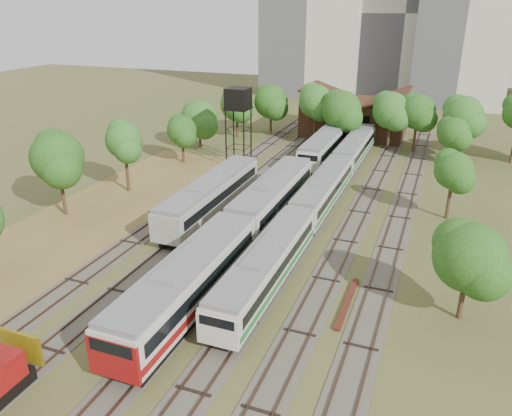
% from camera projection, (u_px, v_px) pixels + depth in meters
% --- Properties ---
extents(ground, '(240.00, 240.00, 0.00)m').
position_uv_depth(ground, '(195.00, 341.00, 31.92)').
color(ground, '#475123').
rests_on(ground, ground).
extents(dry_grass_patch, '(14.00, 60.00, 0.04)m').
position_uv_depth(dry_grass_patch, '(59.00, 243.00, 44.82)').
color(dry_grass_patch, brown).
rests_on(dry_grass_patch, ground).
extents(tracks, '(24.60, 80.00, 0.19)m').
position_uv_depth(tracks, '(298.00, 203.00, 53.68)').
color(tracks, '#4C473D').
rests_on(tracks, ground).
extents(railcar_red_set, '(3.27, 34.58, 4.06)m').
position_uv_depth(railcar_red_set, '(238.00, 233.00, 41.79)').
color(railcar_red_set, black).
rests_on(railcar_red_set, ground).
extents(railcar_green_set, '(2.77, 52.08, 3.42)m').
position_uv_depth(railcar_green_set, '(323.00, 191.00, 52.21)').
color(railcar_green_set, black).
rests_on(railcar_green_set, ground).
extents(railcar_rear, '(3.00, 16.08, 3.72)m').
position_uv_depth(railcar_rear, '(324.00, 147.00, 67.33)').
color(railcar_rear, black).
rests_on(railcar_rear, ground).
extents(old_grey_coach, '(3.08, 18.00, 3.81)m').
position_uv_depth(old_grey_coach, '(211.00, 196.00, 50.03)').
color(old_grey_coach, black).
rests_on(old_grey_coach, ground).
extents(water_tower, '(2.92, 2.92, 10.12)m').
position_uv_depth(water_tower, '(238.00, 101.00, 63.31)').
color(water_tower, black).
rests_on(water_tower, ground).
extents(rail_pile_far, '(0.43, 6.90, 0.22)m').
position_uv_depth(rail_pile_far, '(347.00, 303.00, 35.78)').
color(rail_pile_far, '#532217').
rests_on(rail_pile_far, ground).
extents(maintenance_shed, '(16.45, 11.55, 7.58)m').
position_uv_depth(maintenance_shed, '(355.00, 116.00, 81.11)').
color(maintenance_shed, '#381D14').
rests_on(maintenance_shed, ground).
extents(tree_band_left, '(7.88, 53.13, 8.63)m').
position_uv_depth(tree_band_left, '(110.00, 152.00, 53.67)').
color(tree_band_left, '#382616').
rests_on(tree_band_left, ground).
extents(tree_band_far, '(48.34, 9.72, 8.93)m').
position_uv_depth(tree_band_far, '(381.00, 110.00, 71.37)').
color(tree_band_far, '#382616').
rests_on(tree_band_far, ground).
extents(tree_band_right, '(6.02, 41.96, 7.04)m').
position_uv_depth(tree_band_right, '(459.00, 181.00, 46.63)').
color(tree_band_right, '#382616').
rests_on(tree_band_right, ground).
extents(tower_centre, '(20.00, 18.00, 36.00)m').
position_uv_depth(tower_centre, '(410.00, 13.00, 110.57)').
color(tower_centre, '#BAB5A9').
rests_on(tower_centre, ground).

